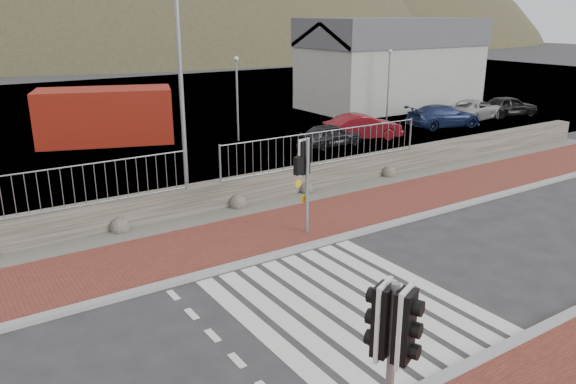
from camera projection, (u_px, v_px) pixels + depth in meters
ground at (347, 305)px, 12.25m from camera, size 220.00×220.00×0.00m
sidewalk_far at (246, 238)px, 15.81m from camera, size 40.00×3.00×0.08m
kerb_near at (455, 373)px, 9.85m from camera, size 40.00×0.25×0.12m
kerb_far at (274, 255)px, 14.62m from camera, size 40.00×0.25×0.12m
zebra_crossing at (347, 304)px, 12.25m from camera, size 4.62×5.60×0.01m
gravel_strip at (214, 217)px, 17.40m from camera, size 40.00×1.50×0.06m
stone_wall at (202, 198)px, 17.91m from camera, size 40.00×0.60×0.90m
railing at (202, 157)px, 17.38m from camera, size 18.07×0.07×1.22m
quay at (58, 117)px, 34.42m from camera, size 120.00×40.00×0.50m
harbor_building at (392, 62)px, 37.69m from camera, size 12.20×6.20×5.80m
hills_backdrop at (37, 198)px, 92.63m from camera, size 254.00×90.00×100.00m
traffic_signal_near at (392, 340)px, 7.20m from camera, size 0.48×0.39×2.88m
traffic_signal_far at (306, 166)px, 15.52m from camera, size 0.69×0.31×2.81m
streetlight at (184, 66)px, 17.25m from camera, size 1.65×0.70×8.04m
shipping_container at (106, 116)px, 27.30m from camera, size 6.81×4.55×2.62m
car_a at (330, 135)px, 26.74m from camera, size 3.21×1.29×1.09m
car_b at (363, 127)px, 28.07m from camera, size 4.13×2.24×1.29m
car_c at (444, 116)px, 31.24m from camera, size 4.57×2.64×1.24m
car_d at (474, 109)px, 33.48m from camera, size 4.62×2.74×1.20m
car_e at (509, 106)px, 34.65m from camera, size 3.90×2.32×1.24m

